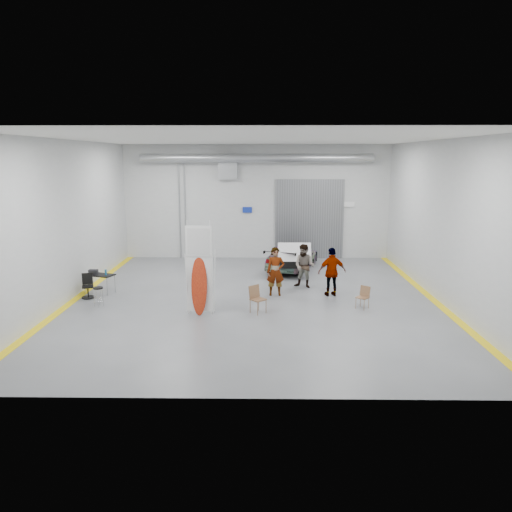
{
  "coord_description": "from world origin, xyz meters",
  "views": [
    {
      "loc": [
        0.35,
        -18.42,
        5.38
      ],
      "look_at": [
        0.07,
        0.96,
        1.5
      ],
      "focal_mm": 35.0,
      "sensor_mm": 36.0,
      "label": 1
    }
  ],
  "objects_px": {
    "person_c": "(332,272)",
    "folding_chair_near": "(258,305)",
    "sedan_car": "(292,256)",
    "office_chair": "(88,287)",
    "person_a": "(276,272)",
    "work_table": "(98,274)",
    "person_b": "(304,266)",
    "shop_stool": "(99,297)",
    "folding_chair_far": "(362,302)",
    "surfboard_display": "(200,277)"
  },
  "relations": [
    {
      "from": "sedan_car",
      "to": "surfboard_display",
      "type": "height_order",
      "value": "surfboard_display"
    },
    {
      "from": "person_a",
      "to": "office_chair",
      "type": "xyz_separation_m",
      "value": [
        -7.24,
        -0.47,
        -0.55
      ]
    },
    {
      "from": "folding_chair_near",
      "to": "folding_chair_far",
      "type": "xyz_separation_m",
      "value": [
        3.74,
        0.57,
        -0.05
      ]
    },
    {
      "from": "person_b",
      "to": "folding_chair_near",
      "type": "distance_m",
      "value": 4.02
    },
    {
      "from": "sedan_car",
      "to": "surfboard_display",
      "type": "bearing_deg",
      "value": 82.77
    },
    {
      "from": "person_a",
      "to": "folding_chair_far",
      "type": "xyz_separation_m",
      "value": [
        3.08,
        -1.72,
        -0.71
      ]
    },
    {
      "from": "person_a",
      "to": "shop_stool",
      "type": "distance_m",
      "value": 6.7
    },
    {
      "from": "sedan_car",
      "to": "surfboard_display",
      "type": "distance_m",
      "value": 8.12
    },
    {
      "from": "folding_chair_far",
      "to": "surfboard_display",
      "type": "bearing_deg",
      "value": -132.42
    },
    {
      "from": "surfboard_display",
      "to": "folding_chair_near",
      "type": "distance_m",
      "value": 2.25
    },
    {
      "from": "folding_chair_far",
      "to": "shop_stool",
      "type": "xyz_separation_m",
      "value": [
        -9.55,
        0.08,
        0.11
      ]
    },
    {
      "from": "person_b",
      "to": "surfboard_display",
      "type": "height_order",
      "value": "surfboard_display"
    },
    {
      "from": "person_c",
      "to": "surfboard_display",
      "type": "bearing_deg",
      "value": 15.44
    },
    {
      "from": "person_a",
      "to": "office_chair",
      "type": "bearing_deg",
      "value": -178.77
    },
    {
      "from": "person_a",
      "to": "shop_stool",
      "type": "height_order",
      "value": "person_a"
    },
    {
      "from": "person_a",
      "to": "person_c",
      "type": "bearing_deg",
      "value": -3.59
    },
    {
      "from": "person_c",
      "to": "office_chair",
      "type": "relative_size",
      "value": 2.05
    },
    {
      "from": "person_a",
      "to": "work_table",
      "type": "distance_m",
      "value": 7.11
    },
    {
      "from": "surfboard_display",
      "to": "folding_chair_near",
      "type": "bearing_deg",
      "value": 10.24
    },
    {
      "from": "shop_stool",
      "to": "office_chair",
      "type": "distance_m",
      "value": 1.39
    },
    {
      "from": "person_c",
      "to": "sedan_car",
      "type": "bearing_deg",
      "value": -86.48
    },
    {
      "from": "person_c",
      "to": "work_table",
      "type": "distance_m",
      "value": 9.31
    },
    {
      "from": "person_b",
      "to": "surfboard_display",
      "type": "relative_size",
      "value": 0.56
    },
    {
      "from": "sedan_car",
      "to": "surfboard_display",
      "type": "relative_size",
      "value": 1.32
    },
    {
      "from": "sedan_car",
      "to": "shop_stool",
      "type": "relative_size",
      "value": 5.97
    },
    {
      "from": "folding_chair_near",
      "to": "folding_chair_far",
      "type": "height_order",
      "value": "folding_chair_near"
    },
    {
      "from": "person_c",
      "to": "surfboard_display",
      "type": "distance_m",
      "value": 5.45
    },
    {
      "from": "folding_chair_far",
      "to": "person_a",
      "type": "bearing_deg",
      "value": -169.33
    },
    {
      "from": "surfboard_display",
      "to": "shop_stool",
      "type": "xyz_separation_m",
      "value": [
        -3.82,
        0.87,
        -0.97
      ]
    },
    {
      "from": "folding_chair_far",
      "to": "work_table",
      "type": "bearing_deg",
      "value": -151.36
    },
    {
      "from": "person_c",
      "to": "folding_chair_near",
      "type": "bearing_deg",
      "value": 26.74
    },
    {
      "from": "sedan_car",
      "to": "office_chair",
      "type": "height_order",
      "value": "sedan_car"
    },
    {
      "from": "folding_chair_near",
      "to": "person_c",
      "type": "bearing_deg",
      "value": -3.69
    },
    {
      "from": "folding_chair_near",
      "to": "work_table",
      "type": "height_order",
      "value": "work_table"
    },
    {
      "from": "person_c",
      "to": "shop_stool",
      "type": "height_order",
      "value": "person_c"
    },
    {
      "from": "office_chair",
      "to": "person_c",
      "type": "bearing_deg",
      "value": -16.0
    },
    {
      "from": "person_a",
      "to": "work_table",
      "type": "xyz_separation_m",
      "value": [
        -7.11,
        0.29,
        -0.21
      ]
    },
    {
      "from": "sedan_car",
      "to": "office_chair",
      "type": "xyz_separation_m",
      "value": [
        -8.16,
        -5.23,
        -0.22
      ]
    },
    {
      "from": "folding_chair_near",
      "to": "work_table",
      "type": "bearing_deg",
      "value": 116.33
    },
    {
      "from": "office_chair",
      "to": "folding_chair_near",
      "type": "bearing_deg",
      "value": -34.04
    },
    {
      "from": "person_a",
      "to": "folding_chair_far",
      "type": "bearing_deg",
      "value": -31.62
    },
    {
      "from": "surfboard_display",
      "to": "office_chair",
      "type": "xyz_separation_m",
      "value": [
        -4.59,
        2.03,
        -0.92
      ]
    },
    {
      "from": "person_a",
      "to": "folding_chair_near",
      "type": "xyz_separation_m",
      "value": [
        -0.66,
        -2.29,
        -0.66
      ]
    },
    {
      "from": "surfboard_display",
      "to": "folding_chair_far",
      "type": "bearing_deg",
      "value": 11.96
    },
    {
      "from": "sedan_car",
      "to": "person_a",
      "type": "bearing_deg",
      "value": 98.05
    },
    {
      "from": "person_b",
      "to": "folding_chair_near",
      "type": "xyz_separation_m",
      "value": [
        -1.89,
        -3.5,
        -0.61
      ]
    },
    {
      "from": "folding_chair_near",
      "to": "shop_stool",
      "type": "height_order",
      "value": "folding_chair_near"
    },
    {
      "from": "surfboard_display",
      "to": "work_table",
      "type": "distance_m",
      "value": 5.29
    },
    {
      "from": "work_table",
      "to": "sedan_car",
      "type": "bearing_deg",
      "value": 29.1
    },
    {
      "from": "office_chair",
      "to": "person_a",
      "type": "bearing_deg",
      "value": -14.88
    }
  ]
}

